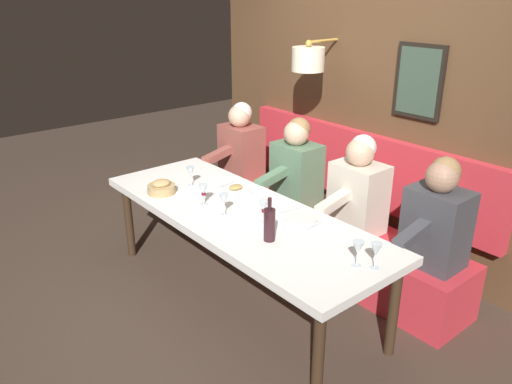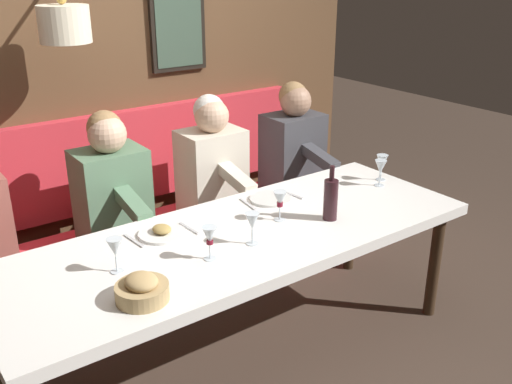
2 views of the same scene
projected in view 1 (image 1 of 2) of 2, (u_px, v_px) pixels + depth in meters
ground_plane at (241, 296)px, 3.99m from camera, size 12.00×12.00×0.00m
dining_table at (240, 219)px, 3.73m from camera, size 0.90×2.51×0.74m
banquette_bench at (320, 237)px, 4.43m from camera, size 0.52×2.71×0.45m
back_wall_panel at (372, 100)px, 4.34m from camera, size 0.59×3.91×2.90m
diner_nearest at (437, 217)px, 3.44m from camera, size 0.60×0.40×0.79m
diner_near at (358, 188)px, 3.93m from camera, size 0.60×0.40×0.79m
diner_middle at (296, 165)px, 4.43m from camera, size 0.60×0.40×0.79m
diner_far at (241, 145)px, 4.99m from camera, size 0.60×0.40×0.79m
place_setting_0 at (302, 218)px, 3.58m from camera, size 0.24×0.33×0.01m
place_setting_1 at (236, 189)px, 4.07m from camera, size 0.24×0.32×0.05m
wine_glass_0 at (203, 190)px, 3.77m from camera, size 0.07×0.07×0.16m
wine_glass_1 at (264, 207)px, 3.49m from camera, size 0.07×0.07×0.16m
wine_glass_2 at (191, 172)px, 4.14m from camera, size 0.07×0.07×0.16m
wine_glass_3 at (376, 250)px, 2.92m from camera, size 0.07×0.07×0.16m
wine_glass_4 at (224, 200)px, 3.60m from camera, size 0.07×0.07×0.16m
wine_glass_5 at (358, 249)px, 2.94m from camera, size 0.07×0.07×0.16m
wine_bottle at (269, 224)px, 3.24m from camera, size 0.08×0.08×0.30m
bread_bowl at (161, 188)px, 4.01m from camera, size 0.22×0.22×0.12m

